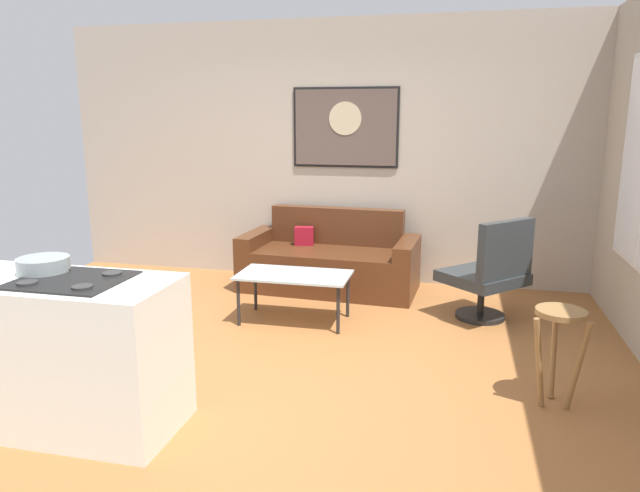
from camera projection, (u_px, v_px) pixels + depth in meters
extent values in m
cube|color=#9A6032|center=(282.00, 365.00, 4.34)|extent=(6.40, 6.40, 0.04)
cube|color=#AFA392|center=(345.00, 153.00, 6.33)|extent=(6.40, 0.05, 2.80)
cube|color=#4C2815|center=(329.00, 270.00, 6.13)|extent=(1.50, 0.89, 0.43)
cube|color=#4C2815|center=(337.00, 226.00, 6.34)|extent=(1.46, 0.24, 0.40)
cube|color=#4C2815|center=(257.00, 258.00, 6.34)|extent=(0.23, 0.82, 0.57)
cube|color=#4C2815|center=(407.00, 269.00, 5.88)|extent=(0.23, 0.82, 0.57)
cube|color=maroon|center=(304.00, 236.00, 6.28)|extent=(0.21, 0.13, 0.20)
cube|color=silver|center=(294.00, 275.00, 5.13)|extent=(0.98, 0.53, 0.02)
cylinder|color=#232326|center=(238.00, 303.00, 5.07)|extent=(0.03, 0.03, 0.42)
cylinder|color=#232326|center=(338.00, 310.00, 4.87)|extent=(0.03, 0.03, 0.42)
cylinder|color=#232326|center=(255.00, 288.00, 5.48)|extent=(0.03, 0.03, 0.42)
cylinder|color=#232326|center=(348.00, 295.00, 5.29)|extent=(0.03, 0.03, 0.42)
cylinder|color=black|center=(480.00, 316.00, 5.30)|extent=(0.44, 0.44, 0.04)
cylinder|color=black|center=(481.00, 295.00, 5.26)|extent=(0.06, 0.06, 0.35)
cube|color=#2A3033|center=(482.00, 277.00, 5.22)|extent=(0.87, 0.87, 0.10)
cube|color=#2A3033|center=(506.00, 250.00, 4.96)|extent=(0.49, 0.51, 0.50)
cylinder|color=olive|center=(561.00, 312.00, 3.58)|extent=(0.31, 0.31, 0.03)
cylinder|color=olive|center=(554.00, 352.00, 3.77)|extent=(0.04, 0.13, 0.60)
cylinder|color=olive|center=(539.00, 363.00, 3.61)|extent=(0.13, 0.09, 0.60)
cylinder|color=olive|center=(578.00, 366.00, 3.56)|extent=(0.13, 0.09, 0.60)
cube|color=white|center=(30.00, 350.00, 3.44)|extent=(1.79, 0.63, 0.89)
cube|color=black|center=(71.00, 280.00, 3.27)|extent=(0.60, 0.51, 0.01)
cylinder|color=#2D2D2D|center=(27.00, 283.00, 3.18)|extent=(0.11, 0.11, 0.01)
cylinder|color=#2D2D2D|center=(82.00, 287.00, 3.10)|extent=(0.11, 0.11, 0.01)
cylinder|color=#2D2D2D|center=(61.00, 270.00, 3.44)|extent=(0.11, 0.11, 0.01)
cylinder|color=#2D2D2D|center=(112.00, 273.00, 3.37)|extent=(0.11, 0.11, 0.01)
cylinder|color=#8B9799|center=(44.00, 272.00, 3.44)|extent=(0.16, 0.16, 0.01)
cylinder|color=#8B9799|center=(43.00, 265.00, 3.43)|extent=(0.30, 0.30, 0.10)
cube|color=black|center=(345.00, 128.00, 6.23)|extent=(1.14, 0.01, 0.85)
cube|color=brown|center=(345.00, 128.00, 6.23)|extent=(1.09, 0.02, 0.80)
cylinder|color=#CAB892|center=(345.00, 118.00, 6.19)|extent=(0.35, 0.01, 0.35)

